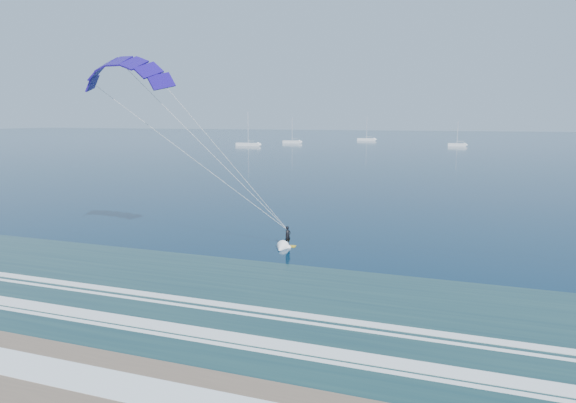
{
  "coord_description": "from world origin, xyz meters",
  "views": [
    {
      "loc": [
        12.94,
        -16.7,
        11.07
      ],
      "look_at": [
        -1.09,
        22.14,
        4.33
      ],
      "focal_mm": 32.0,
      "sensor_mm": 36.0,
      "label": 1
    }
  ],
  "objects_px": {
    "sailboat_0": "(248,144)",
    "sailboat_2": "(366,139)",
    "sailboat_3": "(457,145)",
    "sailboat_1": "(292,142)",
    "kitesurfer_rig": "(207,149)"
  },
  "relations": [
    {
      "from": "sailboat_3",
      "to": "sailboat_0",
      "type": "bearing_deg",
      "value": -162.32
    },
    {
      "from": "kitesurfer_rig",
      "to": "sailboat_2",
      "type": "distance_m",
      "value": 217.85
    },
    {
      "from": "sailboat_0",
      "to": "sailboat_2",
      "type": "height_order",
      "value": "sailboat_0"
    },
    {
      "from": "sailboat_1",
      "to": "sailboat_3",
      "type": "distance_m",
      "value": 69.65
    },
    {
      "from": "sailboat_0",
      "to": "sailboat_3",
      "type": "xyz_separation_m",
      "value": [
        78.94,
        25.16,
        -0.02
      ]
    },
    {
      "from": "sailboat_1",
      "to": "kitesurfer_rig",
      "type": "bearing_deg",
      "value": -72.72
    },
    {
      "from": "kitesurfer_rig",
      "to": "sailboat_1",
      "type": "xyz_separation_m",
      "value": [
        -55.55,
        178.54,
        -7.88
      ]
    },
    {
      "from": "kitesurfer_rig",
      "to": "sailboat_0",
      "type": "relative_size",
      "value": 1.25
    },
    {
      "from": "kitesurfer_rig",
      "to": "sailboat_2",
      "type": "relative_size",
      "value": 1.42
    },
    {
      "from": "sailboat_2",
      "to": "sailboat_3",
      "type": "height_order",
      "value": "sailboat_2"
    },
    {
      "from": "kitesurfer_rig",
      "to": "sailboat_3",
      "type": "relative_size",
      "value": 1.74
    },
    {
      "from": "sailboat_1",
      "to": "sailboat_3",
      "type": "height_order",
      "value": "sailboat_1"
    },
    {
      "from": "sailboat_1",
      "to": "sailboat_3",
      "type": "bearing_deg",
      "value": -1.22
    },
    {
      "from": "sailboat_3",
      "to": "kitesurfer_rig",
      "type": "bearing_deg",
      "value": -94.55
    },
    {
      "from": "sailboat_0",
      "to": "sailboat_2",
      "type": "bearing_deg",
      "value": 61.14
    }
  ]
}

